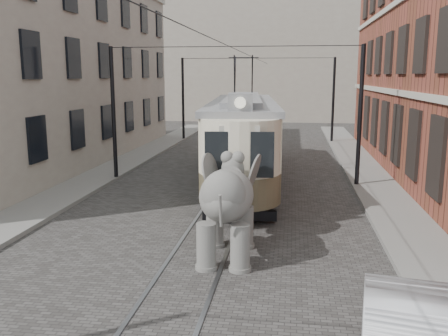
# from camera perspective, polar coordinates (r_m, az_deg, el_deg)

# --- Properties ---
(ground) EXTENTS (120.00, 120.00, 0.00)m
(ground) POSITION_cam_1_polar(r_m,az_deg,el_deg) (15.72, -1.04, -6.63)
(ground) COLOR #464341
(tram_rails) EXTENTS (1.54, 80.00, 0.02)m
(tram_rails) POSITION_cam_1_polar(r_m,az_deg,el_deg) (15.72, -1.04, -6.59)
(tram_rails) COLOR slate
(tram_rails) RESTS_ON ground
(sidewalk_right) EXTENTS (2.00, 60.00, 0.15)m
(sidewalk_right) POSITION_cam_1_polar(r_m,az_deg,el_deg) (15.93, 20.96, -6.86)
(sidewalk_right) COLOR slate
(sidewalk_right) RESTS_ON ground
(sidewalk_left) EXTENTS (2.00, 60.00, 0.15)m
(sidewalk_left) POSITION_cam_1_polar(r_m,az_deg,el_deg) (17.88, -22.15, -5.03)
(sidewalk_left) COLOR slate
(sidewalk_left) RESTS_ON ground
(stucco_building) EXTENTS (7.00, 24.00, 10.00)m
(stucco_building) POSITION_cam_1_polar(r_m,az_deg,el_deg) (28.19, -20.65, 10.75)
(stucco_building) COLOR gray
(stucco_building) RESTS_ON ground
(distant_block) EXTENTS (28.00, 10.00, 14.00)m
(distant_block) POSITION_cam_1_polar(r_m,az_deg,el_deg) (54.90, 5.75, 13.20)
(distant_block) COLOR gray
(distant_block) RESTS_ON ground
(catenary) EXTENTS (11.00, 30.20, 6.00)m
(catenary) POSITION_cam_1_polar(r_m,az_deg,el_deg) (20.05, 0.64, 5.93)
(catenary) COLOR black
(catenary) RESTS_ON ground
(tram) EXTENTS (4.11, 14.25, 5.57)m
(tram) POSITION_cam_1_polar(r_m,az_deg,el_deg) (22.03, 2.28, 5.81)
(tram) COLOR beige
(tram) RESTS_ON ground
(elephant) EXTENTS (2.49, 4.35, 2.62)m
(elephant) POSITION_cam_1_polar(r_m,az_deg,el_deg) (12.55, 0.32, -4.94)
(elephant) COLOR #63615C
(elephant) RESTS_ON ground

